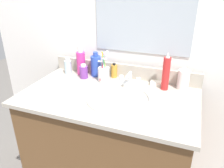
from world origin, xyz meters
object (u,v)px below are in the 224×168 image
object	(u,v)px
bottle_oil_amber	(114,71)
soap_bar	(156,83)
bottle_shampoo_blue	(96,66)
bottle_gel_clear	(68,67)
faucet	(130,80)
cup_white_ceramic	(104,73)
bottle_soap_pink	(81,62)
bottle_spray_red	(166,73)
bottle_lotion_white	(183,79)
bottle_cream_purple	(84,72)

from	to	relation	value
bottle_oil_amber	soap_bar	xyz separation A→B (m)	(0.28, -0.03, -0.03)
bottle_shampoo_blue	bottle_gel_clear	size ratio (longest dim) A/B	1.43
faucet	cup_white_ceramic	xyz separation A→B (m)	(-0.17, -0.00, 0.02)
faucet	bottle_soap_pink	bearing A→B (deg)	172.26
bottle_spray_red	bottle_soap_pink	distance (m)	0.57
bottle_soap_pink	bottle_oil_amber	bearing A→B (deg)	6.92
bottle_oil_amber	bottle_shampoo_blue	distance (m)	0.13
bottle_gel_clear	faucet	bearing A→B (deg)	-3.26
faucet	bottle_soap_pink	world-z (taller)	bottle_soap_pink
cup_white_ceramic	bottle_shampoo_blue	bearing A→B (deg)	142.26
bottle_oil_amber	bottle_shampoo_blue	xyz separation A→B (m)	(-0.12, -0.02, 0.03)
bottle_oil_amber	bottle_spray_red	size ratio (longest dim) A/B	0.43
cup_white_ceramic	bottle_lotion_white	bearing A→B (deg)	6.82
faucet	bottle_gel_clear	bearing A→B (deg)	176.74
bottle_shampoo_blue	bottle_gel_clear	distance (m)	0.20
bottle_lotion_white	faucet	bearing A→B (deg)	-170.33
faucet	bottle_lotion_white	world-z (taller)	bottle_lotion_white
faucet	bottle_cream_purple	xyz separation A→B (m)	(-0.31, -0.01, 0.02)
bottle_spray_red	bottle_gel_clear	distance (m)	0.66
bottle_oil_amber	bottle_lotion_white	distance (m)	0.44
bottle_cream_purple	soap_bar	bearing A→B (deg)	6.55
bottle_gel_clear	bottle_soap_pink	bearing A→B (deg)	14.38
bottle_oil_amber	bottle_shampoo_blue	world-z (taller)	bottle_shampoo_blue
bottle_oil_amber	bottle_spray_red	world-z (taller)	bottle_spray_red
bottle_lotion_white	bottle_gel_clear	world-z (taller)	bottle_lotion_white
bottle_oil_amber	bottle_spray_red	distance (m)	0.35
bottle_shampoo_blue	soap_bar	xyz separation A→B (m)	(0.41, -0.01, -0.06)
faucet	bottle_oil_amber	distance (m)	0.15
faucet	soap_bar	size ratio (longest dim) A/B	2.50
faucet	bottle_cream_purple	world-z (taller)	bottle_cream_purple
bottle_gel_clear	bottle_soap_pink	world-z (taller)	bottle_soap_pink
bottle_oil_amber	bottle_soap_pink	xyz separation A→B (m)	(-0.23, -0.03, 0.04)
bottle_lotion_white	soap_bar	bearing A→B (deg)	-177.81
bottle_lotion_white	bottle_soap_pink	size ratio (longest dim) A/B	0.73
bottle_soap_pink	bottle_cream_purple	bearing A→B (deg)	-49.97
bottle_lotion_white	bottle_spray_red	bearing A→B (deg)	-155.50
bottle_shampoo_blue	cup_white_ceramic	bearing A→B (deg)	-37.74
bottle_gel_clear	bottle_soap_pink	xyz separation A→B (m)	(0.09, 0.02, 0.03)
bottle_lotion_white	bottle_shampoo_blue	bearing A→B (deg)	179.37
bottle_oil_amber	bottle_spray_red	xyz separation A→B (m)	(0.34, -0.07, 0.06)
faucet	bottle_oil_amber	world-z (taller)	bottle_oil_amber
bottle_lotion_white	bottle_soap_pink	xyz separation A→B (m)	(-0.67, -0.00, 0.02)
soap_bar	bottle_shampoo_blue	bearing A→B (deg)	178.27
bottle_gel_clear	cup_white_ceramic	xyz separation A→B (m)	(0.28, -0.03, 0.00)
bottle_gel_clear	bottle_cream_purple	world-z (taller)	bottle_gel_clear
faucet	bottle_cream_purple	distance (m)	0.31
bottle_oil_amber	soap_bar	world-z (taller)	bottle_oil_amber
cup_white_ceramic	soap_bar	bearing A→B (deg)	9.03
bottle_spray_red	bottle_cream_purple	size ratio (longest dim) A/B	2.39
bottle_oil_amber	bottle_soap_pink	distance (m)	0.23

